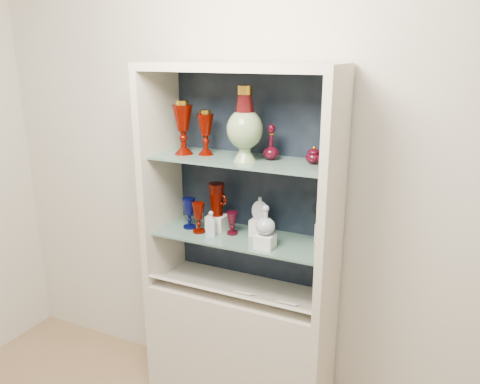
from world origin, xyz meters
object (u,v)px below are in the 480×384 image
at_px(ruby_goblet_tall, 199,218).
at_px(ruby_pitcher, 217,200).
at_px(cobalt_goblet, 189,213).
at_px(cameo_medallion, 325,210).
at_px(ruby_decanter_b, 328,144).
at_px(ruby_goblet_small, 232,223).
at_px(lidded_bowl, 314,155).
at_px(clear_square_bottle, 211,223).
at_px(ruby_decanter_a, 271,140).
at_px(pedestal_lamp_right, 206,133).
at_px(pedestal_lamp_left, 183,128).
at_px(flat_flask, 260,208).
at_px(enamel_urn, 245,124).
at_px(clear_round_decanter, 266,221).

distance_m(ruby_goblet_tall, ruby_pitcher, 0.14).
relative_size(cobalt_goblet, cameo_medallion, 1.18).
height_order(ruby_goblet_tall, cameo_medallion, cameo_medallion).
bearing_deg(ruby_pitcher, ruby_decanter_b, 14.59).
distance_m(ruby_decanter_b, ruby_goblet_small, 0.68).
bearing_deg(ruby_pitcher, cobalt_goblet, -144.59).
xyz_separation_m(lidded_bowl, clear_square_bottle, (-0.51, -0.11, -0.40)).
distance_m(ruby_decanter_b, cobalt_goblet, 0.88).
bearing_deg(lidded_bowl, cameo_medallion, 51.63).
relative_size(ruby_decanter_b, ruby_pitcher, 1.23).
xyz_separation_m(ruby_goblet_tall, clear_square_bottle, (0.08, -0.01, -0.01)).
distance_m(clear_square_bottle, cameo_medallion, 0.60).
relative_size(ruby_decanter_a, ruby_goblet_tall, 1.21).
distance_m(pedestal_lamp_right, clear_square_bottle, 0.48).
bearing_deg(pedestal_lamp_left, ruby_decanter_b, 1.81).
height_order(pedestal_lamp_left, flat_flask, pedestal_lamp_left).
relative_size(ruby_decanter_a, cobalt_goblet, 1.19).
height_order(cobalt_goblet, ruby_goblet_small, cobalt_goblet).
bearing_deg(cameo_medallion, pedestal_lamp_right, 176.10).
distance_m(cobalt_goblet, ruby_pitcher, 0.18).
bearing_deg(lidded_bowl, cobalt_goblet, -175.15).
relative_size(enamel_urn, clear_square_bottle, 2.66).
xyz_separation_m(flat_flask, cameo_medallion, (0.33, 0.06, 0.02)).
height_order(lidded_bowl, ruby_pitcher, lidded_bowl).
xyz_separation_m(clear_square_bottle, flat_flask, (0.23, 0.11, 0.08)).
relative_size(cobalt_goblet, flat_flask, 1.35).
distance_m(ruby_decanter_a, ruby_pitcher, 0.47).
xyz_separation_m(pedestal_lamp_left, ruby_goblet_tall, (0.09, -0.02, -0.48)).
relative_size(ruby_decanter_b, ruby_goblet_tall, 1.34).
bearing_deg(ruby_decanter_b, pedestal_lamp_left, -178.19).
bearing_deg(ruby_decanter_b, clear_round_decanter, -161.41).
bearing_deg(pedestal_lamp_right, ruby_goblet_tall, -107.72).
height_order(ruby_decanter_a, clear_round_decanter, ruby_decanter_a).
distance_m(enamel_urn, clear_round_decanter, 0.48).
relative_size(pedestal_lamp_right, lidded_bowl, 2.59).
bearing_deg(cobalt_goblet, ruby_pitcher, 17.49).
bearing_deg(ruby_goblet_small, clear_round_decanter, -22.56).
height_order(pedestal_lamp_left, cameo_medallion, pedestal_lamp_left).
bearing_deg(cameo_medallion, ruby_goblet_tall, -179.01).
bearing_deg(ruby_goblet_small, pedestal_lamp_right, 177.14).
bearing_deg(clear_round_decanter, pedestal_lamp_right, 165.01).
height_order(pedestal_lamp_left, pedestal_lamp_right, pedestal_lamp_left).
distance_m(pedestal_lamp_right, flat_flask, 0.49).
relative_size(lidded_bowl, ruby_goblet_tall, 0.54).
relative_size(ruby_goblet_tall, cameo_medallion, 1.15).
bearing_deg(pedestal_lamp_left, ruby_goblet_tall, -14.37).
height_order(pedestal_lamp_right, cobalt_goblet, pedestal_lamp_right).
distance_m(pedestal_lamp_right, ruby_pitcher, 0.37).
xyz_separation_m(ruby_decanter_b, lidded_bowl, (-0.08, 0.05, -0.07)).
relative_size(clear_square_bottle, flat_flask, 1.09).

